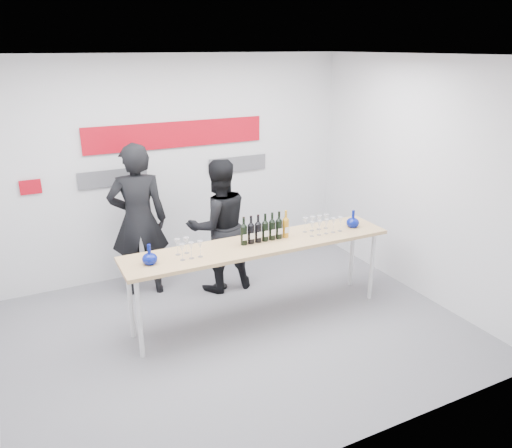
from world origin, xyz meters
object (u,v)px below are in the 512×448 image
at_px(tasting_table, 260,249).
at_px(mic_stand, 219,253).
at_px(presenter_left, 138,221).
at_px(presenter_right, 219,226).

bearing_deg(tasting_table, mic_stand, 99.03).
distance_m(tasting_table, presenter_left, 1.67).
height_order(presenter_right, mic_stand, presenter_right).
bearing_deg(presenter_right, mic_stand, 50.16).
xyz_separation_m(presenter_left, presenter_right, (0.96, -0.34, -0.12)).
relative_size(tasting_table, mic_stand, 1.92).
distance_m(presenter_left, presenter_right, 1.02).
height_order(tasting_table, mic_stand, mic_stand).
bearing_deg(presenter_left, tasting_table, 142.73).
relative_size(tasting_table, presenter_right, 1.81).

